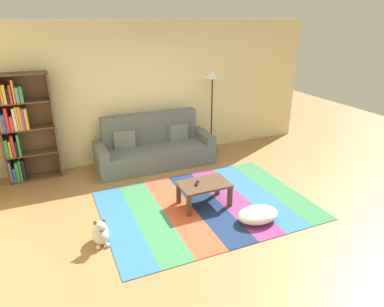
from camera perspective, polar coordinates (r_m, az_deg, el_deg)
ground_plane at (r=5.29m, az=3.47°, el=-9.44°), size 14.00×14.00×0.00m
back_wall at (r=7.02m, az=-5.84°, el=10.38°), size 6.80×0.10×2.70m
rug at (r=5.41m, az=2.39°, el=-8.58°), size 3.17×2.27×0.01m
couch at (r=6.74m, az=-6.35°, el=0.86°), size 2.26×0.80×1.00m
bookshelf at (r=6.57m, az=-26.77°, el=3.98°), size 0.90×0.28×1.90m
coffee_table at (r=5.27m, az=2.04°, el=-5.64°), size 0.77×0.49×0.37m
pouf at (r=5.06m, az=10.96°, el=-10.00°), size 0.62×0.43×0.20m
dog at (r=4.67m, az=-15.08°, el=-12.71°), size 0.22×0.35×0.40m
standing_lamp at (r=7.08m, az=3.42°, el=11.34°), size 0.32×0.32×1.73m
tv_remote at (r=5.22m, az=0.82°, el=-5.00°), size 0.12×0.15×0.02m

